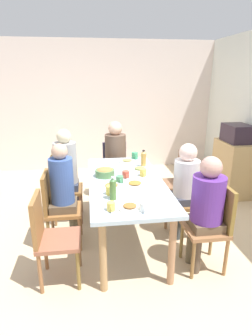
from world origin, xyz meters
TOP-DOWN VIEW (x-y plane):
  - ground_plane at (0.00, 0.00)m, footprint 6.84×6.84m
  - wall_left at (-2.91, 0.00)m, footprint 0.12×4.64m
  - dining_table at (0.00, 0.00)m, footprint 1.83×0.84m
  - chair_0 at (0.00, -0.80)m, footprint 0.40×0.40m
  - person_0 at (0.00, -0.71)m, footprint 0.30×0.30m
  - chair_1 at (0.00, 0.80)m, footprint 0.40×0.40m
  - person_1 at (-0.00, 0.71)m, footprint 0.30×0.30m
  - chair_2 at (0.61, 0.80)m, footprint 0.40×0.40m
  - person_2 at (0.61, 0.71)m, footprint 0.32×0.32m
  - chair_3 at (0.61, -0.80)m, footprint 0.40×0.40m
  - chair_4 at (-0.61, -0.80)m, footprint 0.40×0.40m
  - person_4 at (-0.61, -0.71)m, footprint 0.30×0.30m
  - chair_5 at (-1.30, 0.00)m, footprint 0.40×0.40m
  - person_5 at (-1.21, 0.00)m, footprint 0.33×0.33m
  - chair_6 at (-0.61, 0.80)m, footprint 0.40×0.40m
  - plate_0 at (-0.33, 0.22)m, footprint 0.24×0.24m
  - plate_1 at (0.18, -0.18)m, footprint 0.25×0.25m
  - plate_2 at (-0.71, 0.11)m, footprint 0.24×0.24m
  - plate_3 at (0.16, 0.08)m, footprint 0.26×0.26m
  - plate_4 at (0.70, -0.06)m, footprint 0.22×0.22m
  - bowl_0 at (-0.17, -0.23)m, footprint 0.23×0.23m
  - cup_0 at (0.06, -0.08)m, footprint 0.12×0.08m
  - cup_1 at (-0.10, 0.01)m, footprint 0.12×0.09m
  - cup_2 at (0.77, 0.05)m, footprint 0.11×0.07m
  - cup_3 at (-0.84, 0.24)m, footprint 0.13×0.09m
  - cup_4 at (-0.12, 0.22)m, footprint 0.12×0.08m
  - cup_5 at (0.72, -0.23)m, footprint 0.11×0.07m
  - cup_6 at (0.37, -0.22)m, footprint 0.11×0.08m
  - bottle_0 at (0.49, -0.19)m, footprint 0.07×0.07m
  - bottle_1 at (-0.47, 0.30)m, footprint 0.07×0.07m
  - side_cabinet at (-1.15, 1.96)m, footprint 0.70×0.44m
  - microwave at (-1.15, 1.96)m, footprint 0.48×0.36m

SIDE VIEW (x-z plane):
  - ground_plane at x=0.00m, z-range 0.00..0.00m
  - side_cabinet at x=-1.15m, z-range 0.00..0.90m
  - chair_0 at x=0.00m, z-range 0.06..0.96m
  - chair_1 at x=0.00m, z-range 0.06..0.96m
  - chair_2 at x=0.61m, z-range 0.06..0.96m
  - chair_3 at x=0.61m, z-range 0.06..0.96m
  - chair_4 at x=-0.61m, z-range 0.06..0.96m
  - chair_5 at x=-1.30m, z-range 0.06..0.96m
  - chair_6 at x=-0.61m, z-range 0.06..0.96m
  - dining_table at x=0.00m, z-range 0.29..1.07m
  - person_1 at x=0.00m, z-range 0.12..1.30m
  - person_0 at x=0.00m, z-range 0.10..1.33m
  - person_2 at x=0.61m, z-range 0.13..1.33m
  - person_4 at x=-0.61m, z-range 0.12..1.39m
  - person_5 at x=-1.21m, z-range 0.13..1.39m
  - plate_0 at x=-0.33m, z-range 0.77..0.81m
  - plate_1 at x=0.18m, z-range 0.77..0.81m
  - plate_2 at x=-0.71m, z-range 0.77..0.81m
  - plate_3 at x=0.16m, z-range 0.77..0.81m
  - plate_4 at x=0.70m, z-range 0.77..0.81m
  - cup_0 at x=0.06m, z-range 0.77..0.85m
  - cup_1 at x=-0.10m, z-range 0.77..0.85m
  - cup_5 at x=0.72m, z-range 0.77..0.85m
  - cup_2 at x=0.77m, z-range 0.77..0.85m
  - cup_4 at x=-0.12m, z-range 0.77..0.86m
  - cup_6 at x=0.37m, z-range 0.77..0.86m
  - cup_3 at x=-0.84m, z-range 0.77..0.87m
  - bowl_0 at x=-0.17m, z-range 0.77..0.87m
  - bottle_1 at x=-0.47m, z-range 0.77..0.99m
  - bottle_0 at x=0.49m, z-range 0.77..1.00m
  - microwave at x=-1.15m, z-range 0.90..1.18m
  - wall_left at x=-2.91m, z-range 0.00..2.60m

